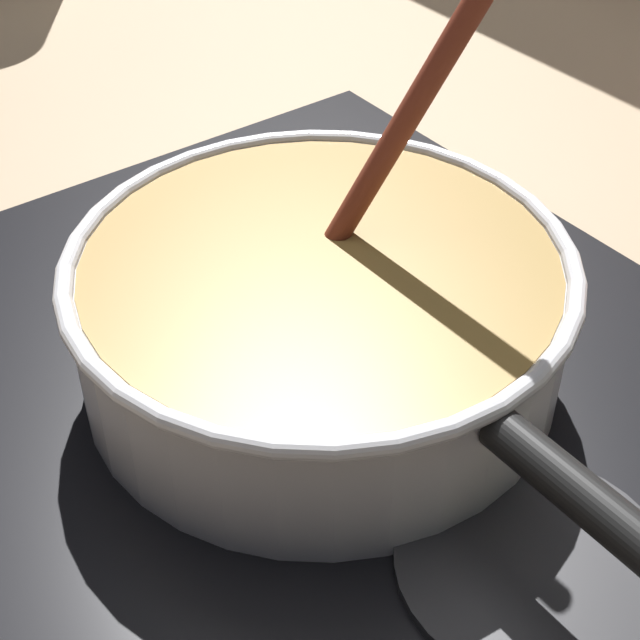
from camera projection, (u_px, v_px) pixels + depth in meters
name	position (u px, v px, depth m)	size (l,w,h in m)	color
ground	(155.00, 441.00, 0.59)	(2.40, 1.60, 0.04)	#9E8466
hob_plate	(320.00, 379.00, 0.59)	(0.56, 0.48, 0.01)	black
burner_ring	(320.00, 367.00, 0.58)	(0.17, 0.17, 0.01)	#592D0C
spare_burner	(533.00, 563.00, 0.48)	(0.14, 0.14, 0.01)	#262628
cooking_pan	(322.00, 314.00, 0.56)	(0.44, 0.29, 0.27)	silver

